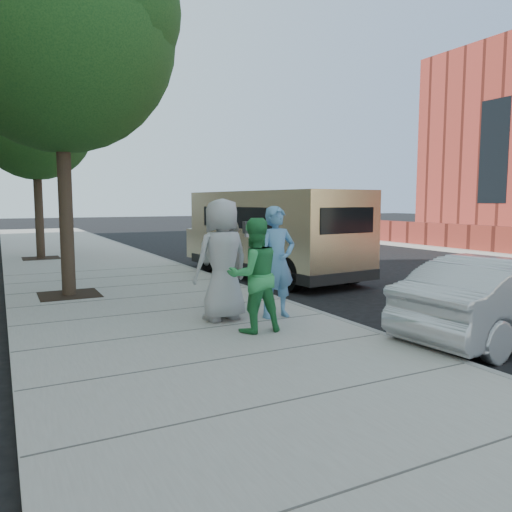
# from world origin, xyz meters

# --- Properties ---
(ground) EXTENTS (120.00, 120.00, 0.00)m
(ground) POSITION_xyz_m (0.00, 0.00, 0.00)
(ground) COLOR black
(ground) RESTS_ON ground
(sidewalk) EXTENTS (5.00, 60.00, 0.15)m
(sidewalk) POSITION_xyz_m (-1.00, 0.00, 0.07)
(sidewalk) COLOR gray
(sidewalk) RESTS_ON ground
(curb_face) EXTENTS (0.12, 60.00, 0.16)m
(curb_face) POSITION_xyz_m (1.44, 0.00, 0.07)
(curb_face) COLOR gray
(curb_face) RESTS_ON ground
(tree_near) EXTENTS (4.62, 4.60, 7.53)m
(tree_near) POSITION_xyz_m (-2.25, 2.40, 5.55)
(tree_near) COLOR black
(tree_near) RESTS_ON sidewalk
(tree_far) EXTENTS (3.92, 3.80, 6.49)m
(tree_far) POSITION_xyz_m (-2.25, 10.00, 4.88)
(tree_far) COLOR black
(tree_far) RESTS_ON sidewalk
(parking_meter) EXTENTS (0.32, 0.12, 1.54)m
(parking_meter) POSITION_xyz_m (1.01, 0.51, 1.27)
(parking_meter) COLOR gray
(parking_meter) RESTS_ON sidewalk
(van) EXTENTS (2.74, 6.55, 2.37)m
(van) POSITION_xyz_m (3.17, 3.56, 1.25)
(van) COLOR tan
(van) RESTS_ON ground
(sedan) EXTENTS (3.98, 1.71, 1.28)m
(sedan) POSITION_xyz_m (3.20, -3.70, 0.64)
(sedan) COLOR #B4B6BC
(sedan) RESTS_ON ground
(person_officer) EXTENTS (0.70, 0.47, 1.87)m
(person_officer) POSITION_xyz_m (0.56, -1.34, 1.08)
(person_officer) COLOR #5990BE
(person_officer) RESTS_ON sidewalk
(person_green_shirt) EXTENTS (0.87, 0.70, 1.71)m
(person_green_shirt) POSITION_xyz_m (-0.20, -2.01, 1.00)
(person_green_shirt) COLOR green
(person_green_shirt) RESTS_ON sidewalk
(person_gray_shirt) EXTENTS (1.06, 0.78, 1.99)m
(person_gray_shirt) POSITION_xyz_m (-0.32, -1.10, 1.15)
(person_gray_shirt) COLOR #ACACAF
(person_gray_shirt) RESTS_ON sidewalk
(person_striped_polo) EXTENTS (0.95, 0.93, 1.61)m
(person_striped_polo) POSITION_xyz_m (0.30, -0.16, 0.95)
(person_striped_polo) COLOR gray
(person_striped_polo) RESTS_ON sidewalk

